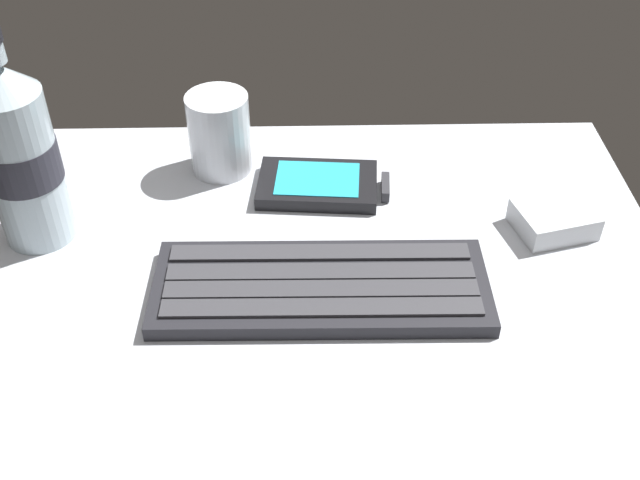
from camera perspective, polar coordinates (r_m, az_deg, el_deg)
name	(u,v)px	position (r cm, az deg, el deg)	size (l,w,h in cm)	color
ground_plane	(320,275)	(69.96, 0.00, -2.62)	(64.00, 48.00, 2.80)	silver
keyboard	(324,287)	(66.23, 0.28, -3.49)	(29.12, 11.33, 1.70)	#232328
handheld_device	(324,185)	(77.98, 0.30, 4.15)	(13.22, 8.56, 1.50)	black
juice_cup	(220,136)	(80.26, -7.47, 7.67)	(6.40, 6.40, 8.50)	silver
water_bottle	(19,154)	(72.60, -21.49, 5.99)	(6.73, 6.73, 20.80)	silver
charger_block	(554,220)	(75.96, 17.03, 1.46)	(7.00, 5.60, 2.40)	silver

